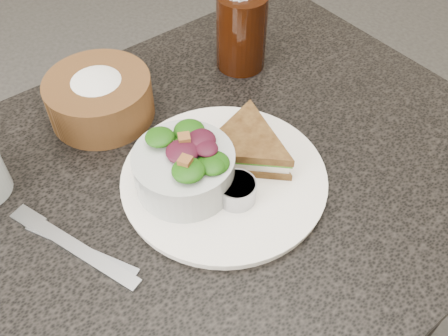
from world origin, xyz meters
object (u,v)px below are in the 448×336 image
Objects in this scene: dressing_ramekin at (237,191)px; bread_basket at (99,92)px; cola_glass at (241,28)px; salad_bowl at (184,165)px; dinner_plate at (224,179)px; sandwich at (246,147)px; dining_table at (200,303)px.

dressing_ramekin is 0.29m from bread_basket.
bread_basket is at bearing 173.00° from cola_glass.
dressing_ramekin is (0.04, -0.07, -0.02)m from salad_bowl.
salad_bowl is 2.59× the size of dressing_ramekin.
dinner_plate is at bearing -74.12° from bread_basket.
sandwich is 2.99× the size of dressing_ramekin.
dining_table is at bearing 115.43° from dressing_ramekin.
bread_basket is (-0.02, 0.21, 0.42)m from dining_table.
bread_basket is at bearing 105.88° from dinner_plate.
bread_basket reaches higher than dining_table.
dining_table is 6.71× the size of cola_glass.
salad_bowl is at bearing -143.99° from cola_glass.
cola_glass is at bearing 96.60° from sandwich.
salad_bowl is 0.31m from cola_glass.
dinner_plate is 2.09× the size of salad_bowl.
dressing_ramekin is 0.36× the size of cola_glass.
bread_basket reaches higher than sandwich.
salad_bowl reaches higher than sandwich.
dressing_ramekin is at bearing -94.11° from sandwich.
dining_table is at bearing -83.57° from bread_basket.
salad_bowl reaches higher than dinner_plate.
dressing_ramekin is (-0.06, -0.05, -0.01)m from sandwich.
sandwich is at bearing 41.60° from dressing_ramekin.
cola_glass reaches higher than dining_table.
dinner_plate is at bearing -123.95° from sandwich.
bread_basket reaches higher than dinner_plate.
sandwich is at bearing -7.12° from salad_bowl.
bread_basket is at bearing 94.06° from salad_bowl.
salad_bowl reaches higher than dressing_ramekin.
sandwich is 1.15× the size of salad_bowl.
dining_table is 6.17× the size of sandwich.
dinner_plate is at bearing 74.95° from dressing_ramekin.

